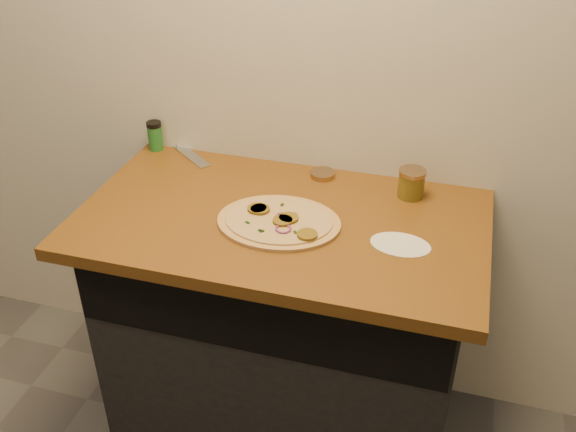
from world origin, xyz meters
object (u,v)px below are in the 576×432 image
(chefs_knife, at_px, (181,147))
(salsa_jar, at_px, (411,183))
(pizza, at_px, (279,221))
(spice_shaker, at_px, (155,136))

(chefs_knife, distance_m, salsa_jar, 0.83)
(pizza, xyz_separation_m, salsa_jar, (0.34, 0.26, 0.04))
(chefs_knife, bearing_deg, salsa_jar, -7.71)
(pizza, xyz_separation_m, chefs_knife, (-0.48, 0.38, -0.00))
(chefs_knife, bearing_deg, spice_shaker, -157.76)
(pizza, bearing_deg, salsa_jar, 37.48)
(chefs_knife, relative_size, salsa_jar, 2.90)
(chefs_knife, relative_size, spice_shaker, 2.55)
(salsa_jar, relative_size, spice_shaker, 0.88)
(pizza, bearing_deg, spice_shaker, 148.24)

